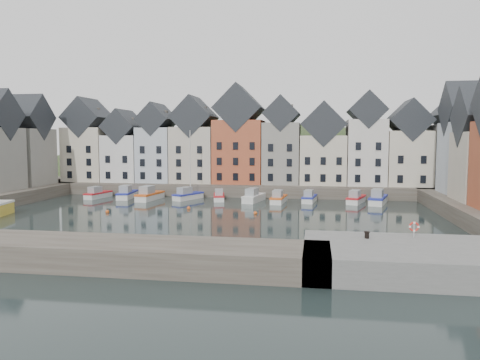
% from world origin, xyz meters
% --- Properties ---
extents(ground, '(260.00, 260.00, 0.00)m').
position_xyz_m(ground, '(0.00, 0.00, 0.00)').
color(ground, black).
rests_on(ground, ground).
extents(far_quay, '(90.00, 16.00, 2.00)m').
position_xyz_m(far_quay, '(0.00, 30.00, 1.00)').
color(far_quay, '#443D34').
rests_on(far_quay, ground).
extents(near_quay, '(18.00, 10.00, 2.00)m').
position_xyz_m(near_quay, '(22.00, -20.00, 1.00)').
color(near_quay, '#60605E').
rests_on(near_quay, ground).
extents(near_wall, '(50.00, 6.00, 2.00)m').
position_xyz_m(near_wall, '(-10.00, -22.00, 1.00)').
color(near_wall, '#443D34').
rests_on(near_wall, ground).
extents(hillside, '(153.60, 70.40, 64.00)m').
position_xyz_m(hillside, '(0.02, 56.00, -17.96)').
color(hillside, '#22341A').
rests_on(hillside, ground).
extents(far_terrace, '(72.37, 8.16, 17.78)m').
position_xyz_m(far_terrace, '(3.21, 28.00, 8.88)').
color(far_terrace, beige).
rests_on(far_terrace, far_quay).
extents(left_terrace, '(7.65, 17.00, 15.69)m').
position_xyz_m(left_terrace, '(-36.00, 13.50, 8.88)').
color(left_terrace, gray).
rests_on(left_terrace, left_quay).
extents(mooring_buoys, '(20.50, 5.50, 0.50)m').
position_xyz_m(mooring_buoys, '(-4.00, 5.33, 0.15)').
color(mooring_buoys, '#DB5619').
rests_on(mooring_buoys, ground).
extents(boat_a, '(2.78, 6.04, 2.23)m').
position_xyz_m(boat_a, '(-22.54, 17.60, 0.67)').
color(boat_a, silver).
rests_on(boat_a, ground).
extents(boat_b, '(2.72, 6.72, 2.51)m').
position_xyz_m(boat_b, '(-17.46, 18.01, 0.75)').
color(boat_b, silver).
rests_on(boat_b, ground).
extents(boat_c, '(2.93, 7.10, 2.65)m').
position_xyz_m(boat_c, '(-12.96, 16.51, 0.79)').
color(boat_c, silver).
rests_on(boat_c, ground).
extents(boat_d, '(4.25, 6.30, 11.60)m').
position_xyz_m(boat_d, '(-7.01, 18.23, 0.75)').
color(boat_d, silver).
rests_on(boat_d, ground).
extents(boat_e, '(2.82, 5.77, 2.12)m').
position_xyz_m(boat_e, '(-1.68, 18.10, 0.63)').
color(boat_e, silver).
rests_on(boat_e, ground).
extents(boat_f, '(3.26, 6.71, 2.47)m').
position_xyz_m(boat_f, '(4.14, 17.20, 0.74)').
color(boat_f, silver).
rests_on(boat_f, ground).
extents(boat_g, '(2.39, 6.16, 2.31)m').
position_xyz_m(boat_g, '(8.16, 16.57, 0.69)').
color(boat_g, silver).
rests_on(boat_g, ground).
extents(boat_h, '(2.49, 5.90, 2.20)m').
position_xyz_m(boat_h, '(12.91, 18.30, 0.65)').
color(boat_h, silver).
rests_on(boat_h, ground).
extents(boat_i, '(3.61, 6.32, 2.32)m').
position_xyz_m(boat_i, '(20.10, 18.20, 0.69)').
color(boat_i, silver).
rests_on(boat_i, ground).
extents(boat_j, '(3.76, 7.13, 2.62)m').
position_xyz_m(boat_j, '(23.37, 17.72, 0.78)').
color(boat_j, silver).
rests_on(boat_j, ground).
extents(mooring_bollard, '(0.48, 0.48, 0.56)m').
position_xyz_m(mooring_bollard, '(17.98, -17.67, 2.31)').
color(mooring_bollard, black).
rests_on(mooring_bollard, near_quay).
extents(life_ring_post, '(0.80, 0.17, 1.30)m').
position_xyz_m(life_ring_post, '(21.78, -16.79, 2.86)').
color(life_ring_post, gray).
rests_on(life_ring_post, near_quay).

